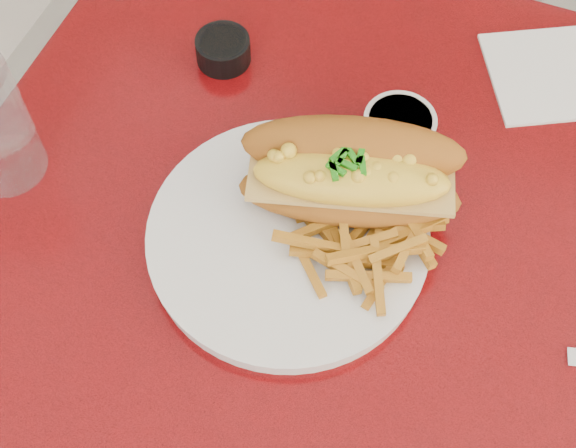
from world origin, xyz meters
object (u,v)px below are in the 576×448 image
at_px(diner_table, 474,338).
at_px(fork, 348,251).
at_px(dinner_plate, 288,238).
at_px(gravy_ramekin, 398,130).
at_px(sauce_cup_left, 223,49).
at_px(booth_bench_far, 547,46).
at_px(mac_hoagie, 351,173).

bearing_deg(diner_table, fork, -164.98).
relative_size(diner_table, dinner_plate, 3.93).
bearing_deg(gravy_ramekin, sauce_cup_left, 169.49).
xyz_separation_m(booth_bench_far, mac_hoagie, (-0.18, -0.79, 0.54)).
xyz_separation_m(dinner_plate, sauce_cup_left, (-0.16, 0.20, 0.01)).
relative_size(dinner_plate, mac_hoagie, 1.28).
relative_size(fork, sauce_cup_left, 1.71).
bearing_deg(fork, booth_bench_far, -36.73).
relative_size(gravy_ramekin, sauce_cup_left, 1.31).
height_order(dinner_plate, gravy_ramekin, gravy_ramekin).
bearing_deg(booth_bench_far, mac_hoagie, -102.56).
bearing_deg(sauce_cup_left, fork, -41.69).
bearing_deg(mac_hoagie, dinner_plate, -138.56).
distance_m(booth_bench_far, mac_hoagie, 0.98).
distance_m(mac_hoagie, gravy_ramekin, 0.11).
bearing_deg(dinner_plate, sauce_cup_left, 128.49).
distance_m(mac_hoagie, fork, 0.08).
distance_m(diner_table, mac_hoagie, 0.29).
xyz_separation_m(diner_table, mac_hoagie, (-0.18, 0.02, 0.22)).
height_order(fork, sauce_cup_left, sauce_cup_left).
xyz_separation_m(booth_bench_far, sauce_cup_left, (-0.38, -0.65, 0.50)).
relative_size(fork, gravy_ramekin, 1.31).
relative_size(diner_table, gravy_ramekin, 12.16).
xyz_separation_m(booth_bench_far, dinner_plate, (-0.22, -0.86, 0.49)).
height_order(fork, gravy_ramekin, gravy_ramekin).
bearing_deg(gravy_ramekin, booth_bench_far, 77.54).
xyz_separation_m(mac_hoagie, sauce_cup_left, (-0.20, 0.14, -0.04)).
xyz_separation_m(fork, sauce_cup_left, (-0.22, 0.20, -0.00)).
relative_size(booth_bench_far, sauce_cup_left, 15.54).
relative_size(booth_bench_far, dinner_plate, 3.84).
bearing_deg(mac_hoagie, gravy_ramekin, 60.58).
xyz_separation_m(booth_bench_far, fork, (-0.16, -0.85, 0.50)).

